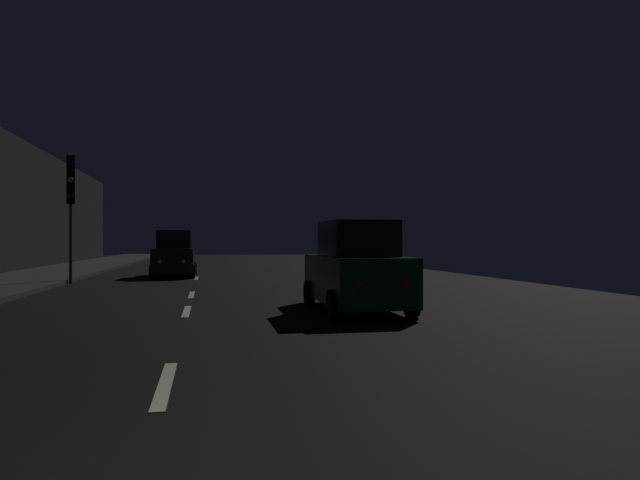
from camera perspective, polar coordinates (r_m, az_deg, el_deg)
name	(u,v)px	position (r m, az deg, el deg)	size (l,w,h in m)	color
ground	(197,275)	(28.27, -12.38, -3.53)	(26.57, 84.00, 0.02)	black
sidewalk_left	(43,275)	(29.25, -26.41, -3.23)	(4.40, 84.00, 0.15)	#33302D
lane_centerline	(190,301)	(16.03, -13.13, -6.06)	(0.16, 21.19, 0.01)	beige
traffic_light_far_left	(71,190)	(24.08, -24.06, 4.65)	(0.37, 0.48, 5.03)	#38383A
car_approaching_headlights	(175,255)	(27.40, -14.60, -1.53)	(2.00, 4.32, 2.18)	black
car_parked_right_near	(356,270)	(13.48, 3.69, -3.04)	(1.96, 4.25, 2.14)	#0F3819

